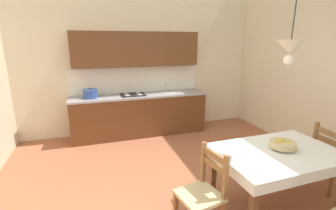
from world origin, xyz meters
TOP-DOWN VIEW (x-y plane):
  - ground_plane at (0.00, 0.00)m, footprint 5.84×6.06m
  - wall_back at (0.00, 2.79)m, footprint 5.84×0.12m
  - kitchen_cabinetry at (-0.15, 2.46)m, footprint 2.89×0.63m
  - dining_table at (0.92, -0.50)m, footprint 1.47×1.00m
  - dining_chair_tv_side at (-0.09, -0.56)m, footprint 0.49×0.49m
  - dining_chair_window_side at (1.92, -0.42)m, footprint 0.44×0.44m
  - fruit_bowl at (1.00, -0.47)m, footprint 0.30×0.30m
  - pendant_lamp at (0.88, -0.51)m, footprint 0.32×0.32m

SIDE VIEW (x-z plane):
  - ground_plane at x=0.00m, z-range -0.10..0.00m
  - dining_chair_tv_side at x=-0.09m, z-range -0.02..0.91m
  - dining_chair_window_side at x=1.92m, z-range -0.02..0.91m
  - dining_table at x=0.92m, z-range 0.25..1.01m
  - fruit_bowl at x=1.00m, z-range 0.75..0.87m
  - kitchen_cabinetry at x=-0.15m, z-range -0.24..1.96m
  - pendant_lamp at x=0.88m, z-range 1.54..2.34m
  - wall_back at x=0.00m, z-range 0.00..3.96m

